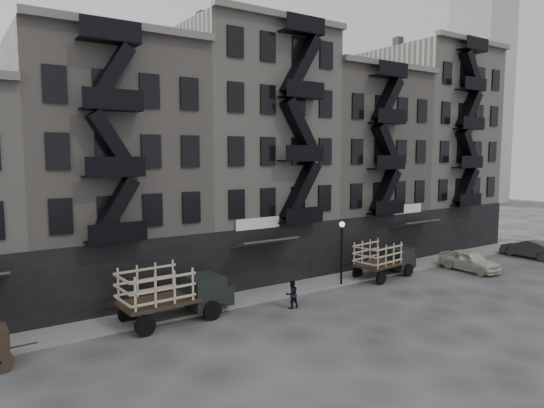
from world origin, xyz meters
TOP-DOWN VIEW (x-y plane):
  - ground at (0.00, 0.00)m, footprint 140.00×140.00m
  - sidewalk at (0.00, 3.75)m, footprint 55.00×2.50m
  - building_midwest at (-10.00, 9.83)m, footprint 10.00×11.35m
  - building_center at (-0.00, 9.82)m, footprint 10.00×11.35m
  - building_mideast at (10.00, 9.83)m, footprint 10.00×11.35m
  - building_east at (20.00, 9.82)m, footprint 10.00×11.35m
  - lamp_post at (3.00, 2.60)m, footprint 0.36×0.36m
  - distant_tower at (60.00, 30.00)m, footprint 8.00×8.00m
  - stake_truck_west at (-8.65, 2.61)m, footprint 6.03×2.74m
  - stake_truck_east at (7.14, 2.62)m, footprint 5.39×2.70m
  - car_east at (13.64, 0.34)m, footprint 1.86×4.54m
  - car_far at (21.88, 0.23)m, footprint 1.60×4.49m
  - pedestrian_mid at (-2.36, 0.82)m, footprint 0.82×0.66m

SIDE VIEW (x-z plane):
  - ground at x=0.00m, z-range 0.00..0.00m
  - sidewalk at x=0.00m, z-range 0.00..0.15m
  - car_far at x=21.88m, z-range 0.00..1.47m
  - car_east at x=13.64m, z-range 0.00..1.54m
  - pedestrian_mid at x=-2.36m, z-range 0.00..1.60m
  - stake_truck_east at x=7.14m, z-range 0.18..2.79m
  - stake_truck_west at x=-8.65m, z-range 0.21..3.17m
  - lamp_post at x=3.00m, z-range 0.64..4.92m
  - building_midwest at x=-10.00m, z-range -0.60..15.60m
  - building_mideast at x=10.00m, z-range -0.60..15.60m
  - building_center at x=0.00m, z-range -0.60..17.60m
  - building_east at x=20.00m, z-range -0.60..18.60m
  - distant_tower at x=60.00m, z-range 0.76..66.76m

